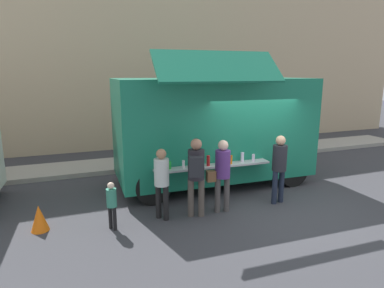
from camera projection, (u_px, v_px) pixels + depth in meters
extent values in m
plane|color=#38383D|center=(267.00, 202.00, 8.21)|extent=(60.00, 60.00, 0.00)
cube|color=#9E998E|center=(68.00, 170.00, 10.72)|extent=(28.00, 1.60, 0.15)
cube|color=tan|center=(86.00, 61.00, 13.87)|extent=(32.00, 2.40, 7.35)
cube|color=#187455|center=(213.00, 127.00, 9.39)|extent=(5.51, 2.53, 2.73)
cube|color=#187455|center=(219.00, 66.00, 7.40)|extent=(3.02, 0.93, 0.74)
cube|color=black|center=(211.00, 122.00, 8.11)|extent=(2.85, 0.18, 1.23)
cube|color=#B7B7BC|center=(213.00, 166.00, 8.14)|extent=(3.00, 0.44, 0.05)
cylinder|color=green|center=(170.00, 165.00, 7.76)|extent=(0.07, 0.07, 0.19)
cylinder|color=silver|center=(183.00, 164.00, 7.84)|extent=(0.06, 0.06, 0.20)
cylinder|color=red|center=(196.00, 162.00, 7.94)|extent=(0.08, 0.08, 0.23)
cylinder|color=red|center=(208.00, 161.00, 8.03)|extent=(0.08, 0.08, 0.26)
cylinder|color=yellow|center=(219.00, 160.00, 8.16)|extent=(0.07, 0.07, 0.21)
cylinder|color=orange|center=(231.00, 160.00, 8.22)|extent=(0.07, 0.07, 0.22)
cylinder|color=silver|center=(242.00, 157.00, 8.39)|extent=(0.08, 0.08, 0.25)
cylinder|color=silver|center=(253.00, 158.00, 8.45)|extent=(0.08, 0.08, 0.19)
cube|color=black|center=(293.00, 107.00, 10.14)|extent=(0.14, 2.02, 1.20)
cylinder|color=black|center=(255.00, 154.00, 11.25)|extent=(0.90, 0.28, 0.90)
cylinder|color=black|center=(292.00, 171.00, 9.34)|extent=(0.90, 0.28, 0.90)
cylinder|color=black|center=(138.00, 164.00, 9.96)|extent=(0.90, 0.28, 0.90)
cylinder|color=black|center=(153.00, 186.00, 8.05)|extent=(0.90, 0.28, 0.90)
cone|color=orange|center=(39.00, 218.00, 6.69)|extent=(0.36, 0.36, 0.55)
cylinder|color=#305E37|center=(275.00, 142.00, 13.04)|extent=(0.60, 0.60, 0.95)
cylinder|color=#494443|center=(218.00, 195.00, 7.57)|extent=(0.13, 0.13, 0.84)
cylinder|color=#494443|center=(227.00, 194.00, 7.62)|extent=(0.13, 0.13, 0.84)
cylinder|color=#563079|center=(223.00, 164.00, 7.44)|extent=(0.35, 0.35, 0.63)
sphere|color=beige|center=(223.00, 145.00, 7.34)|extent=(0.24, 0.24, 0.24)
cube|color=brown|center=(211.00, 176.00, 7.42)|extent=(0.22, 0.16, 0.25)
cylinder|color=#4E453E|center=(191.00, 198.00, 7.34)|extent=(0.14, 0.14, 0.88)
cylinder|color=#4E453E|center=(201.00, 198.00, 7.35)|extent=(0.14, 0.14, 0.88)
cylinder|color=#252228|center=(196.00, 165.00, 7.18)|extent=(0.36, 0.36, 0.66)
sphere|color=#9E6E55|center=(196.00, 144.00, 7.08)|extent=(0.25, 0.25, 0.25)
cube|color=#222328|center=(196.00, 167.00, 6.90)|extent=(0.35, 0.29, 0.43)
cylinder|color=black|center=(158.00, 201.00, 7.27)|extent=(0.12, 0.12, 0.78)
cylinder|color=black|center=(166.00, 203.00, 7.16)|extent=(0.12, 0.12, 0.78)
cylinder|color=silver|center=(162.00, 172.00, 7.07)|extent=(0.33, 0.33, 0.59)
sphere|color=#A07152|center=(161.00, 154.00, 6.98)|extent=(0.22, 0.22, 0.22)
cylinder|color=#1D2436|center=(275.00, 187.00, 8.06)|extent=(0.13, 0.13, 0.84)
cylinder|color=#1D2436|center=(281.00, 186.00, 8.17)|extent=(0.13, 0.13, 0.84)
cylinder|color=#23242A|center=(280.00, 158.00, 7.96)|extent=(0.35, 0.35, 0.63)
sphere|color=tan|center=(281.00, 140.00, 7.86)|extent=(0.24, 0.24, 0.24)
cylinder|color=black|center=(110.00, 217.00, 6.80)|extent=(0.08, 0.08, 0.50)
cylinder|color=black|center=(115.00, 219.00, 6.72)|extent=(0.08, 0.08, 0.50)
cylinder|color=#33836A|center=(111.00, 198.00, 6.67)|extent=(0.21, 0.21, 0.38)
sphere|color=beige|center=(111.00, 186.00, 6.61)|extent=(0.14, 0.14, 0.14)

